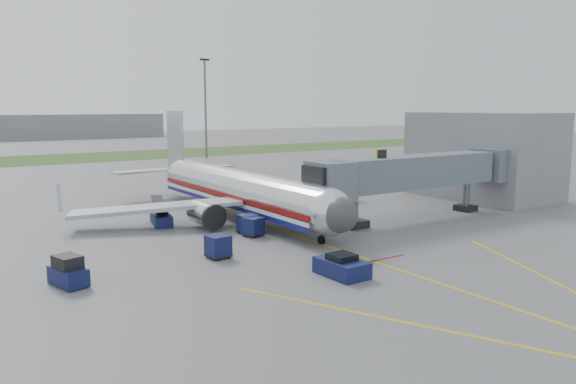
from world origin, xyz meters
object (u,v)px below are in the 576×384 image
pushback_tug (342,267)px  airliner (240,190)px  baggage_tug (68,272)px  ramp_worker (217,212)px  belt_loader (161,218)px

pushback_tug → airliner: bearing=79.0°
airliner → baggage_tug: bearing=-145.5°
baggage_tug → ramp_worker: (15.85, 11.76, 0.16)m
pushback_tug → ramp_worker: 19.40m
ramp_worker → belt_loader: bearing=138.3°
pushback_tug → baggage_tug: baggage_tug is taller
baggage_tug → belt_loader: bearing=51.0°
belt_loader → baggage_tug: bearing=-129.0°
baggage_tug → ramp_worker: size_ratio=1.49×
pushback_tug → belt_loader: 21.82m
ramp_worker → pushback_tug: bearing=-109.7°
airliner → baggage_tug: (-19.00, -13.07, -1.82)m
ramp_worker → baggage_tug: bearing=-160.6°
pushback_tug → ramp_worker: (0.86, 19.37, 0.38)m
baggage_tug → belt_loader: size_ratio=0.59×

